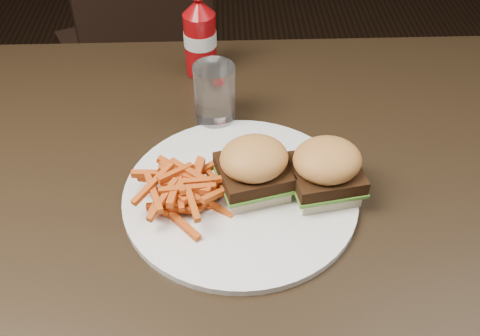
{
  "coord_description": "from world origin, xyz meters",
  "views": [
    {
      "loc": [
        0.02,
        -0.62,
        1.34
      ],
      "look_at": [
        0.04,
        -0.04,
        0.8
      ],
      "focal_mm": 42.0,
      "sensor_mm": 36.0,
      "label": 1
    }
  ],
  "objects_px": {
    "ketchup_bottle": "(200,44)",
    "tumbler": "(215,95)",
    "dining_table": "(213,186)",
    "plate": "(240,195)",
    "chair_far": "(134,51)"
  },
  "relations": [
    {
      "from": "dining_table",
      "to": "ketchup_bottle",
      "type": "distance_m",
      "value": 0.3
    },
    {
      "from": "ketchup_bottle",
      "to": "dining_table",
      "type": "bearing_deg",
      "value": -86.09
    },
    {
      "from": "dining_table",
      "to": "ketchup_bottle",
      "type": "height_order",
      "value": "ketchup_bottle"
    },
    {
      "from": "chair_far",
      "to": "ketchup_bottle",
      "type": "bearing_deg",
      "value": 85.71
    },
    {
      "from": "plate",
      "to": "ketchup_bottle",
      "type": "relative_size",
      "value": 2.91
    },
    {
      "from": "plate",
      "to": "ketchup_bottle",
      "type": "bearing_deg",
      "value": 100.26
    },
    {
      "from": "dining_table",
      "to": "plate",
      "type": "relative_size",
      "value": 3.54
    },
    {
      "from": "ketchup_bottle",
      "to": "tumbler",
      "type": "height_order",
      "value": "ketchup_bottle"
    },
    {
      "from": "plate",
      "to": "ketchup_bottle",
      "type": "distance_m",
      "value": 0.34
    },
    {
      "from": "plate",
      "to": "chair_far",
      "type": "bearing_deg",
      "value": 107.09
    },
    {
      "from": "chair_far",
      "to": "tumbler",
      "type": "distance_m",
      "value": 0.89
    },
    {
      "from": "dining_table",
      "to": "tumbler",
      "type": "bearing_deg",
      "value": 87.55
    },
    {
      "from": "dining_table",
      "to": "plate",
      "type": "height_order",
      "value": "plate"
    },
    {
      "from": "chair_far",
      "to": "plate",
      "type": "xyz_separation_m",
      "value": [
        0.29,
        -0.95,
        0.33
      ]
    },
    {
      "from": "dining_table",
      "to": "ketchup_bottle",
      "type": "bearing_deg",
      "value": 93.91
    }
  ]
}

